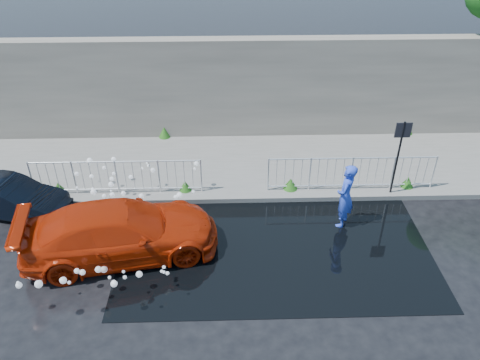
# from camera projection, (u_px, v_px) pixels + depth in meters

# --- Properties ---
(ground) EXTENTS (90.00, 90.00, 0.00)m
(ground) POSITION_uv_depth(u_px,v_px,m) (258.00, 271.00, 11.51)
(ground) COLOR black
(ground) RESTS_ON ground
(pavement) EXTENTS (30.00, 4.00, 0.15)m
(pavement) POSITION_uv_depth(u_px,v_px,m) (249.00, 164.00, 15.66)
(pavement) COLOR #5D5D59
(pavement) RESTS_ON ground
(curb) EXTENTS (30.00, 0.25, 0.16)m
(curb) POSITION_uv_depth(u_px,v_px,m) (252.00, 198.00, 13.98)
(curb) COLOR #5D5D59
(curb) RESTS_ON ground
(retaining_wall) EXTENTS (30.00, 0.60, 3.50)m
(retaining_wall) POSITION_uv_depth(u_px,v_px,m) (246.00, 88.00, 16.51)
(retaining_wall) COLOR #615A52
(retaining_wall) RESTS_ON pavement
(puddle) EXTENTS (8.00, 5.00, 0.01)m
(puddle) POSITION_uv_depth(u_px,v_px,m) (274.00, 244.00, 12.36)
(puddle) COLOR black
(puddle) RESTS_ON ground
(sign_post) EXTENTS (0.45, 0.06, 2.50)m
(sign_post) POSITION_uv_depth(u_px,v_px,m) (400.00, 147.00, 13.28)
(sign_post) COLOR black
(sign_post) RESTS_ON ground
(railing_left) EXTENTS (5.05, 0.05, 1.10)m
(railing_left) POSITION_uv_depth(u_px,v_px,m) (117.00, 176.00, 13.82)
(railing_left) COLOR silver
(railing_left) RESTS_ON pavement
(railing_right) EXTENTS (5.05, 0.05, 1.10)m
(railing_right) POSITION_uv_depth(u_px,v_px,m) (351.00, 172.00, 13.99)
(railing_right) COLOR silver
(railing_right) RESTS_ON pavement
(weeds) EXTENTS (12.17, 3.93, 0.40)m
(weeds) POSITION_uv_depth(u_px,v_px,m) (242.00, 165.00, 15.15)
(weeds) COLOR #1F4B14
(weeds) RESTS_ON pavement
(water_spray) EXTENTS (3.71, 5.42, 1.04)m
(water_spray) POSITION_uv_depth(u_px,v_px,m) (115.00, 214.00, 12.29)
(water_spray) COLOR white
(water_spray) RESTS_ON ground
(red_car) EXTENTS (5.14, 2.85, 1.41)m
(red_car) POSITION_uv_depth(u_px,v_px,m) (121.00, 231.00, 11.70)
(red_car) COLOR #A62006
(red_car) RESTS_ON ground
(dark_car) EXTENTS (3.43, 1.87, 1.07)m
(dark_car) POSITION_uv_depth(u_px,v_px,m) (10.00, 198.00, 13.23)
(dark_car) COLOR black
(dark_car) RESTS_ON ground
(person) EXTENTS (0.70, 0.81, 1.88)m
(person) POSITION_uv_depth(u_px,v_px,m) (345.00, 196.00, 12.58)
(person) COLOR blue
(person) RESTS_ON ground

